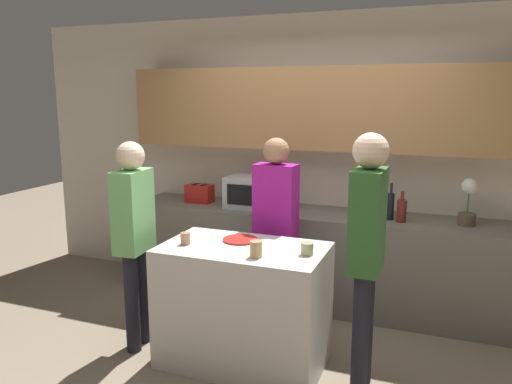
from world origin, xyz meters
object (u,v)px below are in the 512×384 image
at_px(bottle_2, 390,206).
at_px(cup_2, 256,249).
at_px(bottle_0, 367,205).
at_px(cup_1, 185,238).
at_px(person_left, 367,241).
at_px(microwave, 255,192).
at_px(toaster, 200,193).
at_px(potted_plant, 468,202).
at_px(cup_0, 307,249).
at_px(bottle_1, 378,206).
at_px(person_center, 276,218).
at_px(bottle_3, 402,210).
at_px(plate_on_island, 240,240).
at_px(person_right, 134,229).

xyz_separation_m(bottle_2, cup_2, (-0.72, -1.38, -0.06)).
bearing_deg(cup_2, bottle_0, 70.32).
relative_size(bottle_0, cup_2, 2.51).
distance_m(cup_1, person_left, 1.28).
distance_m(microwave, toaster, 0.60).
xyz_separation_m(potted_plant, cup_0, (-1.03, -1.25, -0.15)).
bearing_deg(bottle_1, person_center, -137.55).
xyz_separation_m(bottle_3, plate_on_island, (-1.06, -1.03, -0.09)).
relative_size(microwave, plate_on_island, 2.00).
bearing_deg(plate_on_island, potted_plant, 35.25).
bearing_deg(cup_2, potted_plant, 46.97).
xyz_separation_m(microwave, plate_on_island, (0.31, -1.11, -0.13)).
xyz_separation_m(bottle_0, bottle_2, (0.20, -0.05, 0.02)).
xyz_separation_m(microwave, bottle_2, (1.27, -0.04, -0.03)).
xyz_separation_m(microwave, potted_plant, (1.89, 0.00, 0.05)).
distance_m(toaster, bottle_3, 1.97).
relative_size(potted_plant, bottle_3, 1.48).
height_order(bottle_0, cup_1, bottle_0).
distance_m(bottle_0, bottle_3, 0.32).
bearing_deg(person_right, person_left, 86.80).
distance_m(bottle_3, person_center, 1.09).
distance_m(microwave, bottle_3, 1.38).
distance_m(plate_on_island, cup_1, 0.40).
height_order(potted_plant, person_center, person_center).
bearing_deg(toaster, bottle_1, 0.99).
bearing_deg(bottle_1, plate_on_island, -126.31).
xyz_separation_m(toaster, bottle_2, (1.87, -0.04, 0.03)).
height_order(cup_0, cup_2, cup_2).
distance_m(bottle_0, cup_2, 1.52).
xyz_separation_m(plate_on_island, person_center, (0.11, 0.48, 0.06)).
bearing_deg(bottle_1, cup_0, -102.86).
xyz_separation_m(microwave, bottle_3, (1.37, -0.09, -0.05)).
distance_m(cup_0, cup_1, 0.89).
xyz_separation_m(microwave, person_left, (1.26, -1.26, 0.00)).
relative_size(bottle_1, cup_2, 2.36).
bearing_deg(person_right, cup_0, 87.72).
distance_m(potted_plant, plate_on_island, 1.94).
height_order(microwave, toaster, microwave).
bearing_deg(bottle_1, bottle_2, -31.96).
bearing_deg(person_center, bottle_1, -134.22).
height_order(toaster, bottle_0, bottle_0).
height_order(bottle_1, cup_0, bottle_1).
xyz_separation_m(bottle_3, person_right, (-1.85, -1.23, -0.03)).
bearing_deg(potted_plant, toaster, 180.00).
distance_m(cup_0, cup_2, 0.35).
bearing_deg(toaster, bottle_2, -1.34).
height_order(potted_plant, plate_on_island, potted_plant).
bearing_deg(plate_on_island, cup_2, -51.95).
bearing_deg(cup_1, bottle_3, 41.87).
relative_size(toaster, bottle_2, 0.80).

